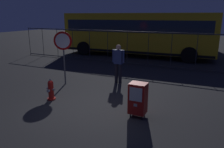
% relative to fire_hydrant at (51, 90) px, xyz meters
% --- Properties ---
extents(ground_plane, '(60.00, 60.00, 0.00)m').
position_rel_fire_hydrant_xyz_m(ground_plane, '(1.59, -0.21, -0.35)').
color(ground_plane, '#262628').
extents(fire_hydrant, '(0.33, 0.32, 0.75)m').
position_rel_fire_hydrant_xyz_m(fire_hydrant, '(0.00, 0.00, 0.00)').
color(fire_hydrant, red).
rests_on(fire_hydrant, ground_plane).
extents(newspaper_box_primary, '(0.48, 0.42, 1.02)m').
position_rel_fire_hydrant_xyz_m(newspaper_box_primary, '(3.17, 0.01, 0.22)').
color(newspaper_box_primary, black).
rests_on(newspaper_box_primary, ground_plane).
extents(stop_sign, '(0.71, 0.31, 2.23)m').
position_rel_fire_hydrant_xyz_m(stop_sign, '(-0.67, 1.68, 1.25)').
color(stop_sign, '#4C4F54').
rests_on(stop_sign, ground_plane).
extents(pedestrian, '(0.55, 0.22, 1.67)m').
position_rel_fire_hydrant_xyz_m(pedestrian, '(1.33, 2.79, 0.60)').
color(pedestrian, black).
rests_on(pedestrian, ground_plane).
extents(fence_barrier, '(18.03, 0.04, 2.00)m').
position_rel_fire_hydrant_xyz_m(fence_barrier, '(1.59, 6.43, 0.67)').
color(fence_barrier, '#2D2D33').
rests_on(fence_barrier, ground_plane).
extents(bus_near, '(10.61, 3.17, 3.00)m').
position_rel_fire_hydrant_xyz_m(bus_near, '(-0.11, 9.43, 1.36)').
color(bus_near, gold).
rests_on(bus_near, ground_plane).
extents(bus_far, '(10.61, 3.18, 3.00)m').
position_rel_fire_hydrant_xyz_m(bus_far, '(-0.40, 14.11, 1.36)').
color(bus_far, beige).
rests_on(bus_far, ground_plane).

